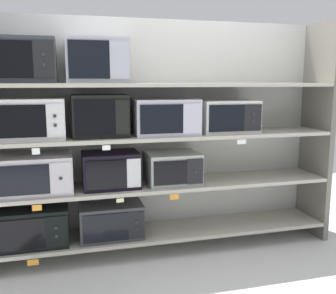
% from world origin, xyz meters
% --- Properties ---
extents(back_panel, '(3.02, 0.04, 1.97)m').
position_xyz_m(back_panel, '(0.00, 0.25, 0.99)').
color(back_panel, '#B2B2AD').
rests_on(back_panel, ground).
extents(upright_right, '(0.05, 0.46, 1.97)m').
position_xyz_m(upright_right, '(1.44, 0.00, 0.99)').
color(upright_right, '#68645B').
rests_on(upright_right, ground).
extents(shelf_0, '(2.82, 0.46, 0.03)m').
position_xyz_m(shelf_0, '(0.00, 0.00, 0.15)').
color(shelf_0, '#ADA899').
rests_on(shelf_0, ground).
extents(microwave_0, '(0.51, 0.39, 0.30)m').
position_xyz_m(microwave_0, '(-1.09, -0.00, 0.32)').
color(microwave_0, black).
rests_on(microwave_0, shelf_0).
extents(microwave_1, '(0.51, 0.38, 0.28)m').
position_xyz_m(microwave_1, '(-0.50, -0.00, 0.31)').
color(microwave_1, '#353539').
rests_on(microwave_1, shelf_0).
extents(price_tag_0, '(0.08, 0.00, 0.04)m').
position_xyz_m(price_tag_0, '(-1.10, -0.23, 0.11)').
color(price_tag_0, orange).
extents(shelf_1, '(2.82, 0.46, 0.03)m').
position_xyz_m(shelf_1, '(0.00, 0.00, 0.57)').
color(shelf_1, '#ADA899').
extents(microwave_2, '(0.56, 0.40, 0.29)m').
position_xyz_m(microwave_2, '(-1.07, -0.00, 0.74)').
color(microwave_2, '#BBB5BD').
rests_on(microwave_2, shelf_1).
extents(microwave_3, '(0.45, 0.34, 0.29)m').
position_xyz_m(microwave_3, '(-0.49, -0.00, 0.73)').
color(microwave_3, black).
rests_on(microwave_3, shelf_1).
extents(microwave_4, '(0.44, 0.38, 0.26)m').
position_xyz_m(microwave_4, '(0.04, -0.00, 0.72)').
color(microwave_4, '#9EA7A1').
rests_on(microwave_4, shelf_1).
extents(price_tag_1, '(0.07, 0.00, 0.04)m').
position_xyz_m(price_tag_1, '(-1.05, -0.23, 0.53)').
color(price_tag_1, orange).
extents(price_tag_2, '(0.06, 0.00, 0.03)m').
position_xyz_m(price_tag_2, '(-0.44, -0.23, 0.54)').
color(price_tag_2, beige).
extents(price_tag_3, '(0.07, 0.00, 0.04)m').
position_xyz_m(price_tag_3, '(-0.01, -0.23, 0.53)').
color(price_tag_3, orange).
extents(shelf_2, '(2.82, 0.46, 0.03)m').
position_xyz_m(shelf_2, '(0.00, 0.00, 1.00)').
color(shelf_2, '#ADA899').
extents(microwave_5, '(0.52, 0.37, 0.31)m').
position_xyz_m(microwave_5, '(-1.09, -0.00, 1.16)').
color(microwave_5, silver).
rests_on(microwave_5, shelf_2).
extents(microwave_6, '(0.43, 0.34, 0.33)m').
position_xyz_m(microwave_6, '(-0.56, -0.00, 1.18)').
color(microwave_6, black).
rests_on(microwave_6, shelf_2).
extents(microwave_7, '(0.52, 0.41, 0.29)m').
position_xyz_m(microwave_7, '(-0.03, -0.00, 1.16)').
color(microwave_7, '#B5B2C2').
rests_on(microwave_7, shelf_2).
extents(microwave_8, '(0.49, 0.36, 0.27)m').
position_xyz_m(microwave_8, '(0.53, -0.00, 1.15)').
color(microwave_8, silver).
rests_on(microwave_8, shelf_2).
extents(price_tag_4, '(0.05, 0.00, 0.05)m').
position_xyz_m(price_tag_4, '(-1.04, -0.23, 0.95)').
color(price_tag_4, white).
extents(price_tag_5, '(0.06, 0.00, 0.04)m').
position_xyz_m(price_tag_5, '(-0.54, -0.23, 0.96)').
color(price_tag_5, white).
extents(price_tag_6, '(0.08, 0.00, 0.04)m').
position_xyz_m(price_tag_6, '(0.56, -0.23, 0.96)').
color(price_tag_6, white).
extents(shelf_3, '(2.82, 0.46, 0.03)m').
position_xyz_m(shelf_3, '(0.00, 0.00, 1.42)').
color(shelf_3, '#ADA899').
extents(microwave_9, '(0.48, 0.38, 0.33)m').
position_xyz_m(microwave_9, '(-1.11, -0.00, 1.60)').
color(microwave_9, '#303339').
rests_on(microwave_9, shelf_3).
extents(microwave_10, '(0.47, 0.40, 0.34)m').
position_xyz_m(microwave_10, '(-0.57, -0.00, 1.60)').
color(microwave_10, '#A0A1AD').
rests_on(microwave_10, shelf_3).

